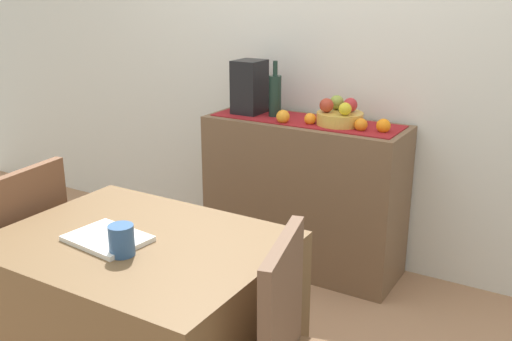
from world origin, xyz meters
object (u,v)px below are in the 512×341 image
Objects in this scene: wine_bottle at (275,95)px; coffee_cup at (122,240)px; dining_table at (144,328)px; coffee_maker at (249,87)px; sideboard_console at (303,195)px; fruit_bowl at (340,118)px; open_book at (108,239)px; chair_near_window at (15,298)px.

wine_bottle is 2.98× the size of coffee_cup.
coffee_maker is at bearing 105.77° from dining_table.
wine_bottle is 1.02× the size of coffee_maker.
sideboard_console is 0.70m from coffee_maker.
fruit_bowl reaches higher than sideboard_console.
coffee_maker is 0.31× the size of dining_table.
dining_table is at bearing -88.42° from sideboard_console.
fruit_bowl reaches higher than coffee_cup.
chair_near_window is at bearing -179.04° from open_book.
coffee_maker is (-0.17, 0.00, 0.03)m from wine_bottle.
coffee_maker reaches higher than dining_table.
coffee_maker is 1.65m from coffee_cup.
wine_bottle is 0.17m from coffee_maker.
coffee_cup is (0.12, -0.06, 0.05)m from open_book.
sideboard_console reaches higher than coffee_cup.
sideboard_console is 1.12× the size of dining_table.
coffee_maker reaches higher than fruit_bowl.
coffee_maker is at bearing 180.00° from sideboard_console.
sideboard_console reaches higher than dining_table.
coffee_cup is (0.04, -0.12, 0.42)m from dining_table.
coffee_cup is at bearing -87.12° from sideboard_console.
dining_table is at bearing -80.70° from wine_bottle.
fruit_bowl is 1.85m from chair_near_window.
wine_bottle is 0.31× the size of dining_table.
wine_bottle reaches higher than open_book.
open_book is at bearing -77.93° from coffee_maker.
coffee_cup is (0.45, -1.56, -0.25)m from coffee_maker.
coffee_maker is (-0.37, 0.00, 0.60)m from sideboard_console.
wine_bottle is 1.60m from dining_table.
fruit_bowl is 1.56m from dining_table.
sideboard_console is 1.54m from open_book.
sideboard_console is at bearing 91.58° from dining_table.
dining_table is 0.39m from open_book.
chair_near_window is (-0.82, 0.12, -0.53)m from coffee_cup.
open_book reaches higher than dining_table.
coffee_maker is 0.35× the size of chair_near_window.
open_book is 0.14m from coffee_cup.
coffee_maker is at bearing 180.00° from fruit_bowl.
sideboard_console is 3.64× the size of coffee_maker.
wine_bottle is 1.15× the size of open_book.
wine_bottle is (-0.20, 0.00, 0.57)m from sideboard_console.
coffee_maker is 1.65m from dining_table.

